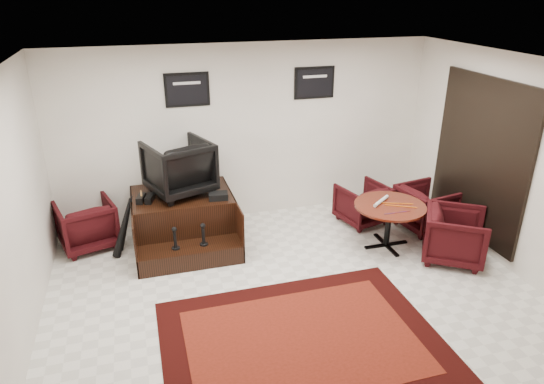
{
  "coord_description": "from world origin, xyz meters",
  "views": [
    {
      "loc": [
        -1.68,
        -4.74,
        3.58
      ],
      "look_at": [
        -0.05,
        0.9,
        1.06
      ],
      "focal_mm": 32.0,
      "sensor_mm": 36.0,
      "label": 1
    }
  ],
  "objects": [
    {
      "name": "umbrella_black",
      "position": [
        -2.01,
        1.62,
        0.46
      ],
      "size": [
        0.34,
        0.13,
        0.92
      ],
      "primitive_type": null,
      "color": "black",
      "rests_on": "ground"
    },
    {
      "name": "area_rug",
      "position": [
        -0.2,
        -0.79,
        0.01
      ],
      "size": [
        3.0,
        2.25,
        0.01
      ],
      "color": "black",
      "rests_on": "ground"
    },
    {
      "name": "paper_roll",
      "position": [
        1.61,
        0.96,
        0.69
      ],
      "size": [
        0.36,
        0.29,
        0.05
      ],
      "primitive_type": "cylinder",
      "rotation": [
        0.0,
        1.57,
        0.65
      ],
      "color": "silver",
      "rests_on": "meeting_table"
    },
    {
      "name": "room_shell",
      "position": [
        0.41,
        0.12,
        1.79
      ],
      "size": [
        6.02,
        5.02,
        2.81
      ],
      "color": "white",
      "rests_on": "ground"
    },
    {
      "name": "shoes_pair",
      "position": [
        -1.67,
        1.77,
        0.79
      ],
      "size": [
        0.27,
        0.3,
        0.09
      ],
      "color": "black",
      "rests_on": "shine_podium"
    },
    {
      "name": "table_chair_back",
      "position": [
        1.69,
        1.68,
        0.36
      ],
      "size": [
        0.83,
        0.8,
        0.71
      ],
      "primitive_type": "imported",
      "rotation": [
        0.0,
        0.0,
        3.39
      ],
      "color": "black",
      "rests_on": "ground"
    },
    {
      "name": "umbrella_hooked",
      "position": [
        -1.98,
        1.81,
        0.43
      ],
      "size": [
        0.32,
        0.12,
        0.87
      ],
      "primitive_type": null,
      "color": "black",
      "rests_on": "ground"
    },
    {
      "name": "ground",
      "position": [
        0.0,
        0.0,
        0.0
      ],
      "size": [
        6.0,
        6.0,
        0.0
      ],
      "primitive_type": "plane",
      "color": "white",
      "rests_on": "ground"
    },
    {
      "name": "table_chair_window",
      "position": [
        2.56,
        1.22,
        0.39
      ],
      "size": [
        0.82,
        0.86,
        0.77
      ],
      "primitive_type": "imported",
      "rotation": [
        0.0,
        0.0,
        1.74
      ],
      "color": "black",
      "rests_on": "ground"
    },
    {
      "name": "shine_podium",
      "position": [
        -1.15,
        1.8,
        0.34
      ],
      "size": [
        1.45,
        1.49,
        0.75
      ],
      "color": "black",
      "rests_on": "ground"
    },
    {
      "name": "armchair_side",
      "position": [
        -2.53,
        2.07,
        0.39
      ],
      "size": [
        0.93,
        0.9,
        0.78
      ],
      "primitive_type": "imported",
      "rotation": [
        0.0,
        0.0,
        3.43
      ],
      "color": "black",
      "rests_on": "ground"
    },
    {
      "name": "table_clutter",
      "position": [
        1.79,
        0.76,
        0.67
      ],
      "size": [
        0.56,
        0.36,
        0.01
      ],
      "color": "#D9620C",
      "rests_on": "meeting_table"
    },
    {
      "name": "shine_chair",
      "position": [
        -1.15,
        1.95,
        1.18
      ],
      "size": [
        1.07,
        1.04,
        0.87
      ],
      "primitive_type": "imported",
      "rotation": [
        0.0,
        0.0,
        3.49
      ],
      "color": "black",
      "rests_on": "shine_podium"
    },
    {
      "name": "meeting_table",
      "position": [
        1.7,
        0.85,
        0.58
      ],
      "size": [
        1.02,
        1.02,
        0.67
      ],
      "color": "#3F1009",
      "rests_on": "ground"
    },
    {
      "name": "polish_kit",
      "position": [
        -0.66,
        1.57,
        0.79
      ],
      "size": [
        0.29,
        0.22,
        0.09
      ],
      "primitive_type": "cube",
      "rotation": [
        0.0,
        0.0,
        -0.12
      ],
      "color": "black",
      "rests_on": "shine_podium"
    },
    {
      "name": "table_chair_corner",
      "position": [
        2.4,
        0.26,
        0.41
      ],
      "size": [
        1.05,
        1.07,
        0.81
      ],
      "primitive_type": "imported",
      "rotation": [
        0.0,
        0.0,
        0.98
      ],
      "color": "black",
      "rests_on": "ground"
    }
  ]
}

